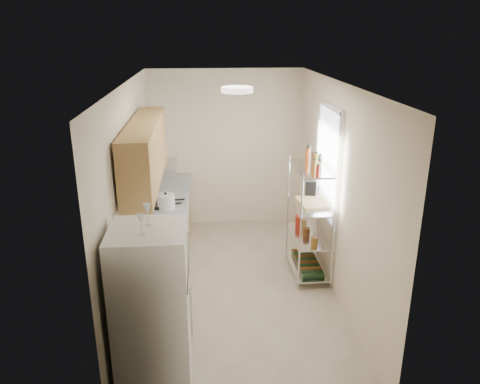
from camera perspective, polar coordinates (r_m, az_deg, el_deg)
The scene contains 16 objects.
room at distance 5.66m, azimuth -0.56°, elevation -0.11°, with size 2.52×4.42×2.62m.
counter_run at distance 6.40m, azimuth -9.11°, elevation -6.20°, with size 0.63×3.51×0.90m.
upper_cabinets at distance 5.64m, azimuth -11.45°, elevation 4.83°, with size 0.33×2.20×0.72m, color tan.
range_hood at distance 6.51m, azimuth -9.97°, elevation 3.02°, with size 0.50×0.60×0.12m, color #B7BABC.
window at distance 6.12m, azimuth 10.73°, elevation 3.49°, with size 0.06×1.00×1.46m, color white.
bakers_rack at distance 6.15m, azimuth 8.62°, elevation -0.63°, with size 0.45×0.90×1.73m.
ceiling_dome at distance 5.08m, azimuth -0.35°, elevation 12.39°, with size 0.34×0.34×0.06m, color white.
refrigerator at distance 4.39m, azimuth -10.63°, elevation -14.02°, with size 0.65×0.65×1.59m, color white.
wine_glass_a at distance 3.87m, azimuth -11.94°, elevation -3.92°, with size 0.07×0.07×0.18m, color silver, non-canonical shape.
wine_glass_b at distance 4.05m, azimuth -11.20°, elevation -2.74°, with size 0.07×0.07×0.19m, color silver, non-canonical shape.
rice_cooker at distance 6.34m, azimuth -9.02°, elevation -1.12°, with size 0.24×0.24×0.19m, color silver.
frying_pan_large at distance 6.41m, azimuth -9.64°, elevation -1.64°, with size 0.25×0.25×0.04m, color black.
frying_pan_small at distance 6.57m, azimuth -9.25°, elevation -1.05°, with size 0.23×0.23×0.05m, color black.
cutting_board at distance 6.21m, azimuth 8.98°, elevation -1.24°, with size 0.38×0.49×0.03m, color tan.
espresso_machine at distance 6.47m, azimuth 8.64°, elevation 0.61°, with size 0.14×0.21×0.25m, color black.
storage_bag at distance 6.61m, azimuth 7.20°, elevation -3.52°, with size 0.09×0.13×0.15m, color #B52616.
Camera 1 is at (-0.38, -5.33, 3.17)m, focal length 35.00 mm.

